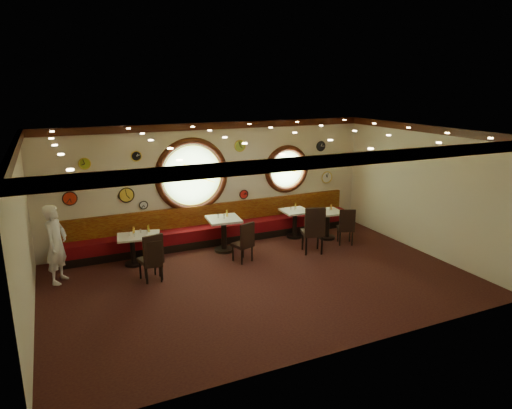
# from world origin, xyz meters

# --- Properties ---
(floor) EXTENTS (9.00, 6.00, 0.00)m
(floor) POSITION_xyz_m (0.00, 0.00, 0.00)
(floor) COLOR black
(floor) RESTS_ON ground
(ceiling) EXTENTS (9.00, 6.00, 0.02)m
(ceiling) POSITION_xyz_m (0.00, 0.00, 3.20)
(ceiling) COLOR gold
(ceiling) RESTS_ON wall_back
(wall_back) EXTENTS (9.00, 0.02, 3.20)m
(wall_back) POSITION_xyz_m (0.00, 3.00, 1.60)
(wall_back) COLOR #ECE2C5
(wall_back) RESTS_ON floor
(wall_front) EXTENTS (9.00, 0.02, 3.20)m
(wall_front) POSITION_xyz_m (0.00, -3.00, 1.60)
(wall_front) COLOR #ECE2C5
(wall_front) RESTS_ON floor
(wall_left) EXTENTS (0.02, 6.00, 3.20)m
(wall_left) POSITION_xyz_m (-4.50, 0.00, 1.60)
(wall_left) COLOR #ECE2C5
(wall_left) RESTS_ON floor
(wall_right) EXTENTS (0.02, 6.00, 3.20)m
(wall_right) POSITION_xyz_m (4.50, 0.00, 1.60)
(wall_right) COLOR #ECE2C5
(wall_right) RESTS_ON floor
(molding_back) EXTENTS (9.00, 0.10, 0.18)m
(molding_back) POSITION_xyz_m (0.00, 2.95, 3.11)
(molding_back) COLOR #331309
(molding_back) RESTS_ON wall_back
(molding_front) EXTENTS (9.00, 0.10, 0.18)m
(molding_front) POSITION_xyz_m (0.00, -2.95, 3.11)
(molding_front) COLOR #331309
(molding_front) RESTS_ON wall_back
(molding_left) EXTENTS (0.10, 6.00, 0.18)m
(molding_left) POSITION_xyz_m (-4.45, 0.00, 3.11)
(molding_left) COLOR #331309
(molding_left) RESTS_ON wall_back
(molding_right) EXTENTS (0.10, 6.00, 0.18)m
(molding_right) POSITION_xyz_m (4.45, 0.00, 3.11)
(molding_right) COLOR #331309
(molding_right) RESTS_ON wall_back
(banquette_base) EXTENTS (8.00, 0.55, 0.20)m
(banquette_base) POSITION_xyz_m (0.00, 2.72, 0.10)
(banquette_base) COLOR black
(banquette_base) RESTS_ON floor
(banquette_seat) EXTENTS (8.00, 0.55, 0.30)m
(banquette_seat) POSITION_xyz_m (0.00, 2.72, 0.35)
(banquette_seat) COLOR #5D080F
(banquette_seat) RESTS_ON banquette_base
(banquette_back) EXTENTS (8.00, 0.10, 0.55)m
(banquette_back) POSITION_xyz_m (0.00, 2.94, 0.75)
(banquette_back) COLOR #611207
(banquette_back) RESTS_ON wall_back
(porthole_left_glass) EXTENTS (1.66, 0.02, 1.66)m
(porthole_left_glass) POSITION_xyz_m (-0.60, 3.00, 1.85)
(porthole_left_glass) COLOR #9DCB7A
(porthole_left_glass) RESTS_ON wall_back
(porthole_left_frame) EXTENTS (1.98, 0.18, 1.98)m
(porthole_left_frame) POSITION_xyz_m (-0.60, 2.98, 1.85)
(porthole_left_frame) COLOR #331309
(porthole_left_frame) RESTS_ON wall_back
(porthole_left_ring) EXTENTS (1.61, 0.03, 1.61)m
(porthole_left_ring) POSITION_xyz_m (-0.60, 2.95, 1.85)
(porthole_left_ring) COLOR yellow
(porthole_left_ring) RESTS_ON wall_back
(porthole_right_glass) EXTENTS (1.10, 0.02, 1.10)m
(porthole_right_glass) POSITION_xyz_m (2.20, 3.00, 1.80)
(porthole_right_glass) COLOR #9DCB7A
(porthole_right_glass) RESTS_ON wall_back
(porthole_right_frame) EXTENTS (1.38, 0.18, 1.38)m
(porthole_right_frame) POSITION_xyz_m (2.20, 2.98, 1.80)
(porthole_right_frame) COLOR #331309
(porthole_right_frame) RESTS_ON wall_back
(porthole_right_ring) EXTENTS (1.09, 0.03, 1.09)m
(porthole_right_ring) POSITION_xyz_m (2.20, 2.95, 1.80)
(porthole_right_ring) COLOR yellow
(porthole_right_ring) RESTS_ON wall_back
(wall_clock_0) EXTENTS (0.36, 0.03, 0.36)m
(wall_clock_0) POSITION_xyz_m (-2.30, 2.96, 1.50)
(wall_clock_0) COLOR yellow
(wall_clock_0) RESTS_ON wall_back
(wall_clock_1) EXTENTS (0.26, 0.03, 0.26)m
(wall_clock_1) POSITION_xyz_m (-3.20, 2.96, 2.35)
(wall_clock_1) COLOR #B3CD29
(wall_clock_1) RESTS_ON wall_back
(wall_clock_2) EXTENTS (0.30, 0.03, 0.30)m
(wall_clock_2) POSITION_xyz_m (0.75, 2.96, 2.55)
(wall_clock_2) COLOR #92B338
(wall_clock_2) RESTS_ON wall_back
(wall_clock_3) EXTENTS (0.20, 0.03, 0.20)m
(wall_clock_3) POSITION_xyz_m (-1.90, 2.96, 1.20)
(wall_clock_3) COLOR silver
(wall_clock_3) RESTS_ON wall_back
(wall_clock_4) EXTENTS (0.24, 0.03, 0.24)m
(wall_clock_4) POSITION_xyz_m (0.85, 2.96, 1.20)
(wall_clock_4) COLOR red
(wall_clock_4) RESTS_ON wall_back
(wall_clock_5) EXTENTS (0.28, 0.03, 0.28)m
(wall_clock_5) POSITION_xyz_m (3.30, 2.96, 2.40)
(wall_clock_5) COLOR black
(wall_clock_5) RESTS_ON wall_back
(wall_clock_6) EXTENTS (0.22, 0.03, 0.22)m
(wall_clock_6) POSITION_xyz_m (1.35, 2.96, 1.95)
(wall_clock_6) COLOR gold
(wall_clock_6) RESTS_ON wall_back
(wall_clock_7) EXTENTS (0.34, 0.03, 0.34)m
(wall_clock_7) POSITION_xyz_m (3.55, 2.96, 1.45)
(wall_clock_7) COLOR white
(wall_clock_7) RESTS_ON wall_back
(wall_clock_8) EXTENTS (0.32, 0.03, 0.32)m
(wall_clock_8) POSITION_xyz_m (-3.60, 2.96, 1.55)
(wall_clock_8) COLOR red
(wall_clock_8) RESTS_ON wall_back
(wall_clock_9) EXTENTS (0.24, 0.03, 0.24)m
(wall_clock_9) POSITION_xyz_m (-2.00, 2.96, 2.45)
(wall_clock_9) COLOR black
(wall_clock_9) RESTS_ON wall_back
(table_a) EXTENTS (0.75, 0.75, 0.73)m
(table_a) POSITION_xyz_m (-2.38, 2.06, 0.46)
(table_a) COLOR black
(table_a) RESTS_ON floor
(table_b) EXTENTS (0.79, 0.79, 0.70)m
(table_b) POSITION_xyz_m (-2.06, 2.13, 0.44)
(table_b) COLOR black
(table_b) RESTS_ON floor
(table_c) EXTENTS (0.88, 0.88, 0.88)m
(table_c) POSITION_xyz_m (-0.09, 2.04, 0.55)
(table_c) COLOR black
(table_c) RESTS_ON floor
(table_d) EXTENTS (0.74, 0.74, 0.78)m
(table_d) POSITION_xyz_m (2.09, 2.24, 0.49)
(table_d) COLOR black
(table_d) RESTS_ON floor
(table_e) EXTENTS (0.77, 0.77, 0.79)m
(table_e) POSITION_xyz_m (2.85, 1.77, 0.50)
(table_e) COLOR black
(table_e) RESTS_ON floor
(chair_a) EXTENTS (0.44, 0.44, 0.59)m
(chair_a) POSITION_xyz_m (-2.15, 0.91, 0.54)
(chair_a) COLOR black
(chair_a) RESTS_ON floor
(chair_b) EXTENTS (0.54, 0.54, 0.66)m
(chair_b) POSITION_xyz_m (-2.15, 0.97, 0.61)
(chair_b) COLOR black
(chair_b) RESTS_ON floor
(chair_c) EXTENTS (0.53, 0.53, 0.62)m
(chair_c) POSITION_xyz_m (0.09, 1.12, 0.57)
(chair_c) COLOR black
(chair_c) RESTS_ON floor
(chair_d) EXTENTS (0.64, 0.64, 0.76)m
(chair_d) POSITION_xyz_m (1.88, 0.93, 0.70)
(chair_d) COLOR black
(chair_d) RESTS_ON floor
(chair_e) EXTENTS (0.55, 0.55, 0.61)m
(chair_e) POSITION_xyz_m (3.02, 1.14, 0.57)
(chair_e) COLOR black
(chair_e) RESTS_ON floor
(condiment_a_salt) EXTENTS (0.03, 0.03, 0.09)m
(condiment_a_salt) POSITION_xyz_m (-2.43, 2.09, 0.77)
(condiment_a_salt) COLOR silver
(condiment_a_salt) RESTS_ON table_a
(condiment_b_salt) EXTENTS (0.04, 0.04, 0.11)m
(condiment_b_salt) POSITION_xyz_m (-2.15, 2.20, 0.76)
(condiment_b_salt) COLOR silver
(condiment_b_salt) RESTS_ON table_b
(condiment_c_salt) EXTENTS (0.04, 0.04, 0.11)m
(condiment_c_salt) POSITION_xyz_m (-0.22, 2.10, 0.93)
(condiment_c_salt) COLOR silver
(condiment_c_salt) RESTS_ON table_c
(condiment_d_salt) EXTENTS (0.03, 0.03, 0.09)m
(condiment_d_salt) POSITION_xyz_m (2.00, 2.33, 0.83)
(condiment_d_salt) COLOR silver
(condiment_d_salt) RESTS_ON table_d
(condiment_a_pepper) EXTENTS (0.03, 0.03, 0.09)m
(condiment_a_pepper) POSITION_xyz_m (-2.34, 1.97, 0.77)
(condiment_a_pepper) COLOR silver
(condiment_a_pepper) RESTS_ON table_a
(condiment_b_pepper) EXTENTS (0.04, 0.04, 0.10)m
(condiment_b_pepper) POSITION_xyz_m (-2.01, 2.10, 0.76)
(condiment_b_pepper) COLOR silver
(condiment_b_pepper) RESTS_ON table_b
(condiment_c_pepper) EXTENTS (0.04, 0.04, 0.11)m
(condiment_c_pepper) POSITION_xyz_m (-0.10, 1.99, 0.94)
(condiment_c_pepper) COLOR #B8B8BD
(condiment_c_pepper) RESTS_ON table_c
(condiment_d_pepper) EXTENTS (0.04, 0.04, 0.11)m
(condiment_d_pepper) POSITION_xyz_m (2.09, 2.27, 0.84)
(condiment_d_pepper) COLOR silver
(condiment_d_pepper) RESTS_ON table_d
(condiment_a_bottle) EXTENTS (0.06, 0.06, 0.18)m
(condiment_a_bottle) POSITION_xyz_m (-2.31, 2.18, 0.81)
(condiment_a_bottle) COLOR gold
(condiment_a_bottle) RESTS_ON table_a
(condiment_b_bottle) EXTENTS (0.06, 0.06, 0.18)m
(condiment_b_bottle) POSITION_xyz_m (-1.95, 2.24, 0.79)
(condiment_b_bottle) COLOR gold
(condiment_b_bottle) RESTS_ON table_b
(condiment_c_bottle) EXTENTS (0.05, 0.05, 0.17)m
(condiment_c_bottle) POSITION_xyz_m (0.04, 2.15, 0.97)
(condiment_c_bottle) COLOR yellow
(condiment_c_bottle) RESTS_ON table_c
(condiment_d_bottle) EXTENTS (0.05, 0.05, 0.15)m
(condiment_d_bottle) POSITION_xyz_m (2.17, 2.38, 0.85)
(condiment_d_bottle) COLOR gold
(condiment_d_bottle) RESTS_ON table_d
(condiment_e_salt) EXTENTS (0.03, 0.03, 0.09)m
(condiment_e_salt) POSITION_xyz_m (2.75, 1.79, 0.84)
(condiment_e_salt) COLOR silver
(condiment_e_salt) RESTS_ON table_e
(condiment_e_pepper) EXTENTS (0.03, 0.03, 0.09)m
(condiment_e_pepper) POSITION_xyz_m (2.93, 1.79, 0.84)
(condiment_e_pepper) COLOR silver
(condiment_e_pepper) RESTS_ON table_e
(condiment_e_bottle) EXTENTS (0.05, 0.05, 0.16)m
(condiment_e_bottle) POSITION_xyz_m (3.00, 1.84, 0.87)
(condiment_e_bottle) COLOR #C47E2E
(condiment_e_bottle) RESTS_ON table_e
(waiter) EXTENTS (0.67, 0.75, 1.72)m
(waiter) POSITION_xyz_m (-4.00, 1.77, 0.86)
(waiter) COLOR white
(waiter) RESTS_ON floor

